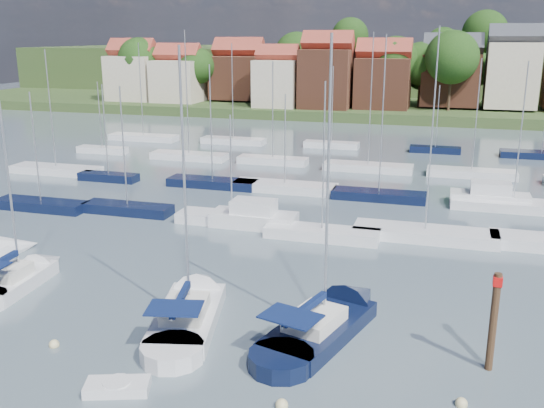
% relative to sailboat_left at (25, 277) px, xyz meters
% --- Properties ---
extents(ground, '(260.00, 260.00, 0.00)m').
position_rel_sailboat_left_xyz_m(ground, '(15.60, 35.13, -0.37)').
color(ground, '#4F5D6B').
rests_on(ground, ground).
extents(sailboat_left, '(3.06, 9.17, 12.38)m').
position_rel_sailboat_left_xyz_m(sailboat_left, '(0.00, 0.00, 0.00)').
color(sailboat_left, silver).
rests_on(sailboat_left, ground).
extents(sailboat_centre, '(5.59, 12.12, 15.93)m').
position_rel_sailboat_left_xyz_m(sailboat_centre, '(11.92, -1.02, -0.02)').
color(sailboat_centre, silver).
rests_on(sailboat_centre, ground).
extents(sailboat_navy, '(6.35, 12.33, 16.51)m').
position_rel_sailboat_left_xyz_m(sailboat_navy, '(19.73, -0.28, -0.02)').
color(sailboat_navy, black).
rests_on(sailboat_navy, ground).
extents(tender, '(3.05, 2.12, 0.60)m').
position_rel_sailboat_left_xyz_m(tender, '(11.88, -9.15, -0.14)').
color(tender, silver).
rests_on(tender, ground).
extents(timber_piling, '(0.40, 0.40, 7.06)m').
position_rel_sailboat_left_xyz_m(timber_piling, '(27.58, -2.63, 1.14)').
color(timber_piling, '#4C331E').
rests_on(timber_piling, ground).
extents(buoy_c, '(0.52, 0.52, 0.52)m').
position_rel_sailboat_left_xyz_m(buoy_c, '(6.75, -6.49, -0.37)').
color(buoy_c, beige).
rests_on(buoy_c, ground).
extents(buoy_d, '(0.55, 0.55, 0.55)m').
position_rel_sailboat_left_xyz_m(buoy_d, '(19.09, -8.25, -0.37)').
color(buoy_d, beige).
rests_on(buoy_d, ground).
extents(buoy_e, '(0.51, 0.51, 0.51)m').
position_rel_sailboat_left_xyz_m(buoy_e, '(19.10, 1.28, -0.37)').
color(buoy_e, beige).
rests_on(buoy_e, ground).
extents(buoy_f, '(0.53, 0.53, 0.53)m').
position_rel_sailboat_left_xyz_m(buoy_f, '(26.34, -6.02, -0.37)').
color(buoy_f, beige).
rests_on(buoy_f, ground).
extents(marina_field, '(79.62, 41.41, 15.93)m').
position_rel_sailboat_left_xyz_m(marina_field, '(17.50, 30.28, 0.06)').
color(marina_field, silver).
rests_on(marina_field, ground).
extents(far_shore_town, '(212.46, 90.00, 22.27)m').
position_rel_sailboat_left_xyz_m(far_shore_town, '(17.82, 127.80, 4.24)').
color(far_shore_town, '#3A4A25').
rests_on(far_shore_town, ground).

